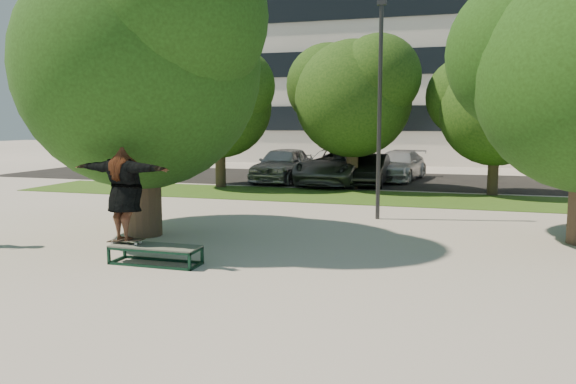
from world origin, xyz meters
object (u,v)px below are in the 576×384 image
(car_grey, at_px, (336,166))
(car_silver_b, at_px, (398,166))
(car_dark, at_px, (369,170))
(tree_left, at_px, (138,53))
(car_silver_a, at_px, (283,164))
(lamppost, at_px, (380,109))
(grind_box, at_px, (155,255))

(car_grey, relative_size, car_silver_b, 1.18)
(car_grey, bearing_deg, car_dark, 2.17)
(tree_left, distance_m, car_grey, 13.20)
(car_silver_a, height_order, car_dark, car_silver_a)
(lamppost, relative_size, car_dark, 1.46)
(tree_left, distance_m, lamppost, 6.70)
(tree_left, xyz_separation_m, car_dark, (3.79, 12.41, -3.73))
(car_dark, bearing_deg, tree_left, -107.63)
(car_silver_a, xyz_separation_m, car_grey, (2.56, -0.22, -0.02))
(car_silver_a, bearing_deg, tree_left, -85.38)
(car_grey, height_order, car_silver_b, car_grey)
(tree_left, bearing_deg, car_silver_a, 91.22)
(tree_left, relative_size, grind_box, 3.95)
(car_silver_a, xyz_separation_m, car_dark, (4.06, -0.29, -0.13))
(lamppost, bearing_deg, tree_left, -143.58)
(lamppost, xyz_separation_m, car_dark, (-1.50, 8.50, -2.46))
(car_dark, height_order, car_silver_b, car_silver_b)
(grind_box, relative_size, car_silver_b, 0.37)
(grind_box, xyz_separation_m, car_silver_b, (3.00, 17.53, 0.51))
(tree_left, height_order, car_silver_b, tree_left)
(car_grey, bearing_deg, car_silver_a, -179.91)
(grind_box, distance_m, car_silver_b, 17.79)
(grind_box, height_order, car_dark, car_dark)
(car_dark, height_order, car_grey, car_grey)
(car_silver_a, height_order, car_grey, car_silver_a)
(car_silver_a, relative_size, car_dark, 1.14)
(car_dark, bearing_deg, lamppost, -80.62)
(lamppost, bearing_deg, car_grey, 109.28)
(lamppost, xyz_separation_m, car_silver_a, (-5.56, 8.79, -2.34))
(lamppost, height_order, grind_box, lamppost)
(tree_left, height_order, car_grey, tree_left)
(tree_left, distance_m, car_silver_b, 16.15)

